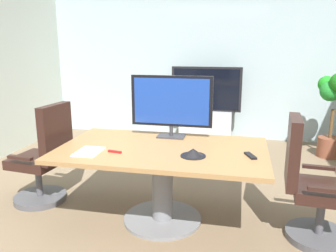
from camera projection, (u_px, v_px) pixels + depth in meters
name	position (u px, v px, depth m)	size (l,w,h in m)	color
ground_plane	(161.00, 221.00, 3.33)	(7.54, 7.54, 0.00)	#7A664C
wall_back_glass_partition	(203.00, 61.00, 6.11)	(5.70, 0.10, 2.76)	#9EB2B7
conference_table	(162.00, 167.00, 3.21)	(1.93, 1.14, 0.74)	olive
office_chair_left	(44.00, 162.00, 3.63)	(0.62, 0.60, 1.09)	#4C4C51
office_chair_right	(311.00, 190.00, 2.94)	(0.61, 0.59, 1.09)	#4C4C51
tv_monitor	(171.00, 103.00, 3.46)	(0.84, 0.18, 0.64)	#333338
wall_display_unit	(206.00, 117.00, 5.97)	(1.20, 0.36, 1.31)	#B7BABC
potted_plant	(334.00, 105.00, 4.99)	(0.50, 0.63, 1.31)	brown
conference_phone	(193.00, 153.00, 2.92)	(0.22, 0.22, 0.07)	black
remote_control	(250.00, 156.00, 2.92)	(0.05, 0.17, 0.02)	black
whiteboard_marker	(115.00, 152.00, 3.02)	(0.13, 0.02, 0.02)	red
paper_notepad	(89.00, 152.00, 3.04)	(0.21, 0.30, 0.01)	white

